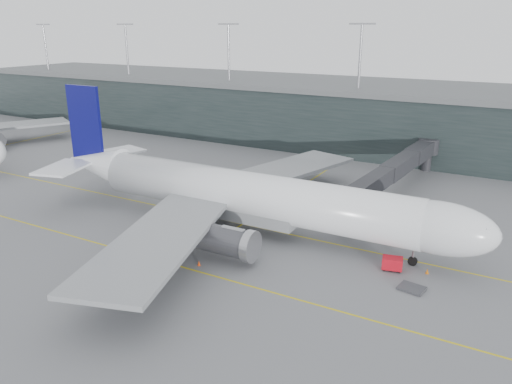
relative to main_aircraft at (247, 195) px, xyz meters
The scene contains 17 objects.
ground 10.47m from the main_aircraft, 140.56° to the left, with size 320.00×320.00×0.00m, color slate.
taxiline_a 8.95m from the main_aircraft, 166.38° to the left, with size 160.00×0.25×0.02m, color gold.
taxiline_b 16.81m from the main_aircraft, 115.69° to the right, with size 160.00×0.25×0.02m, color gold.
taxiline_lead_main 26.31m from the main_aircraft, 94.22° to the left, with size 0.25×60.00×0.02m, color gold.
taxiline_lead_adj 86.00m from the main_aircraft, 162.60° to the left, with size 0.25×60.00×0.02m, color gold.
terminal 64.08m from the main_aircraft, 96.18° to the left, with size 240.00×36.00×29.00m.
main_aircraft is the anchor object (origin of this frame).
jet_bridge 33.19m from the main_aircraft, 63.92° to the left, with size 6.83×44.49×6.77m.
gse_cart 22.56m from the main_aircraft, ahead, with size 2.73×2.05×1.67m.
baggage_dolly 26.48m from the main_aircraft, 13.15° to the right, with size 2.84×2.28×0.28m, color #37383C.
uld_a 20.25m from the main_aircraft, 127.41° to the left, with size 2.47×2.26×1.82m.
uld_b 19.00m from the main_aircraft, 117.02° to the left, with size 2.15×1.75×1.91m.
uld_c 17.31m from the main_aircraft, 113.35° to the left, with size 2.28×1.92×1.89m.
cone_nose 26.54m from the main_aircraft, ahead, with size 0.42×0.42×0.67m, color #D0640B.
cone_wing_stbd 13.94m from the main_aircraft, 88.08° to the right, with size 0.40×0.40×0.64m, color red.
cone_wing_port 16.46m from the main_aircraft, 89.96° to the left, with size 0.39×0.39×0.62m, color #D2470B.
cone_tail 16.54m from the main_aircraft, 166.80° to the right, with size 0.45×0.45×0.71m, color orange.
Camera 1 is at (41.49, -64.58, 28.78)m, focal length 35.00 mm.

